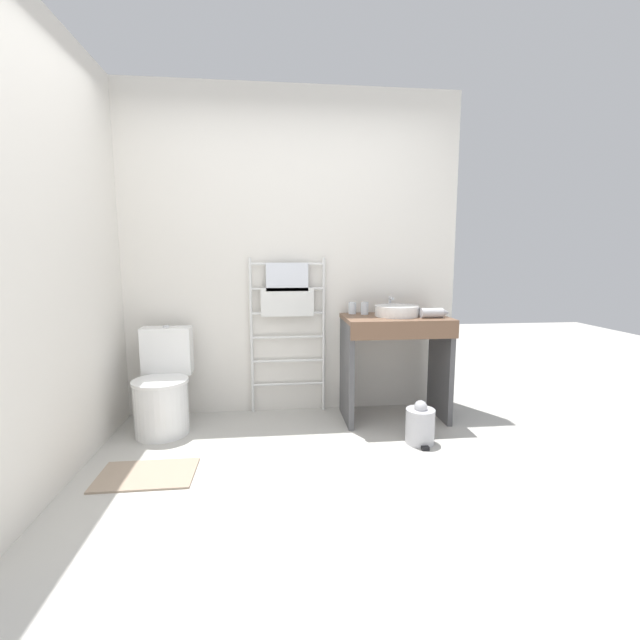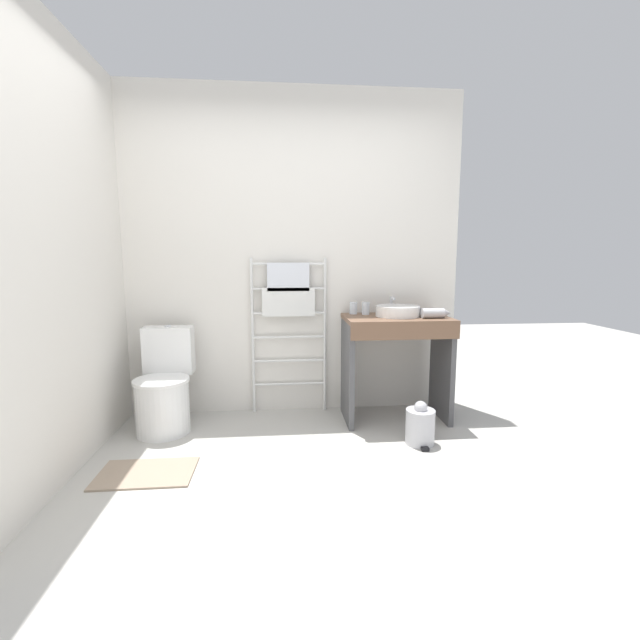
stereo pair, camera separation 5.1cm
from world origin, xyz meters
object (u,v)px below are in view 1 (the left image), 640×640
object	(u,v)px
sink_basin	(397,311)
trash_bin	(420,425)
towel_radiator	(288,304)
cup_near_edge	(365,308)
toilet	(163,391)
cup_near_wall	(352,308)
hair_dryer	(433,313)

from	to	relation	value
sink_basin	trash_bin	bearing A→B (deg)	-85.15
towel_radiator	cup_near_edge	bearing A→B (deg)	-8.95
toilet	trash_bin	distance (m)	1.89
cup_near_wall	cup_near_edge	size ratio (longest dim) A/B	0.97
toilet	cup_near_edge	distance (m)	1.68
towel_radiator	cup_near_edge	size ratio (longest dim) A/B	12.89
cup_near_edge	trash_bin	xyz separation A→B (m)	(0.27, -0.63, -0.75)
sink_basin	toilet	bearing A→B (deg)	-177.64
towel_radiator	toilet	bearing A→B (deg)	-162.35
toilet	hair_dryer	size ratio (longest dim) A/B	3.39
towel_radiator	trash_bin	size ratio (longest dim) A/B	4.20
cup_near_edge	hair_dryer	distance (m)	0.54
sink_basin	trash_bin	world-z (taller)	sink_basin
cup_near_wall	trash_bin	world-z (taller)	cup_near_wall
toilet	cup_near_wall	distance (m)	1.59
trash_bin	hair_dryer	bearing A→B (deg)	61.04
toilet	sink_basin	bearing A→B (deg)	2.36
cup_near_wall	hair_dryer	xyz separation A→B (m)	(0.57, -0.29, -0.01)
toilet	trash_bin	bearing A→B (deg)	-13.01
cup_near_edge	hair_dryer	xyz separation A→B (m)	(0.48, -0.25, -0.01)
cup_near_edge	trash_bin	bearing A→B (deg)	-66.55
hair_dryer	toilet	bearing A→B (deg)	178.71
sink_basin	cup_near_edge	distance (m)	0.26
towel_radiator	sink_basin	xyz separation A→B (m)	(0.85, -0.23, -0.04)
cup_near_wall	cup_near_edge	distance (m)	0.10
sink_basin	cup_near_wall	xyz separation A→B (m)	(-0.32, 0.17, 0.00)
cup_near_wall	trash_bin	size ratio (longest dim) A/B	0.32
toilet	hair_dryer	xyz separation A→B (m)	(2.04, -0.05, 0.57)
cup_near_wall	trash_bin	bearing A→B (deg)	-61.26
cup_near_wall	sink_basin	bearing A→B (deg)	-27.52
cup_near_wall	trash_bin	distance (m)	1.07
cup_near_edge	sink_basin	bearing A→B (deg)	-29.26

